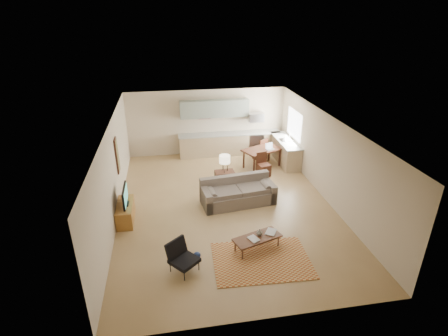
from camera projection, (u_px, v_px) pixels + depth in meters
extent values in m
plane|color=#99784B|center=(226.00, 205.00, 10.99)|extent=(9.00, 9.00, 0.00)
plane|color=white|center=(226.00, 123.00, 9.87)|extent=(9.00, 9.00, 0.00)
plane|color=#C0B196|center=(207.00, 122.00, 14.46)|extent=(6.50, 0.00, 6.50)
plane|color=#C0B196|center=(268.00, 265.00, 6.40)|extent=(6.50, 0.00, 6.50)
plane|color=#C0B196|center=(113.00, 174.00, 9.94)|extent=(0.00, 9.00, 9.00)
plane|color=#C0B196|center=(328.00, 159.00, 10.93)|extent=(0.00, 9.00, 9.00)
cube|color=#A5A8AD|center=(255.00, 142.00, 14.86)|extent=(0.62, 0.62, 0.90)
cube|color=#A5A8AD|center=(256.00, 117.00, 14.42)|extent=(0.62, 0.40, 0.35)
cube|color=gray|center=(215.00, 109.00, 14.11)|extent=(2.80, 0.34, 0.70)
cube|color=white|center=(294.00, 124.00, 13.53)|extent=(0.02, 1.40, 1.05)
cube|color=#98401B|center=(261.00, 260.00, 8.57)|extent=(2.43, 1.73, 0.02)
imported|color=maroon|center=(250.00, 240.00, 8.68)|extent=(0.44, 0.46, 0.03)
imported|color=navy|center=(266.00, 231.00, 9.06)|extent=(0.54, 0.55, 0.03)
imported|color=black|center=(260.00, 232.00, 8.88)|extent=(0.20, 0.20, 0.17)
imported|color=beige|center=(284.00, 139.00, 13.62)|extent=(0.09, 0.09, 0.19)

